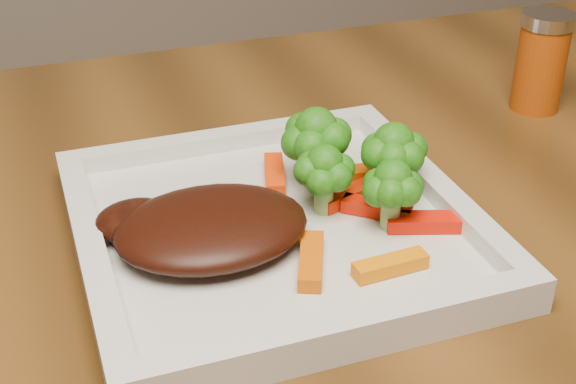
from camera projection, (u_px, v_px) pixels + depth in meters
name	position (u px, v px, depth m)	size (l,w,h in m)	color
plate	(275.00, 232.00, 0.56)	(0.27, 0.27, 0.01)	silver
steak	(211.00, 227.00, 0.53)	(0.13, 0.10, 0.03)	black
broccoli_0	(316.00, 144.00, 0.59)	(0.06, 0.06, 0.07)	#1A6210
broccoli_1	(393.00, 159.00, 0.58)	(0.06, 0.06, 0.06)	#236C12
broccoli_2	(392.00, 190.00, 0.54)	(0.05, 0.05, 0.06)	#336510
broccoli_3	(324.00, 174.00, 0.56)	(0.05, 0.05, 0.06)	#296410
carrot_0	(390.00, 265.00, 0.51)	(0.05, 0.01, 0.01)	orange
carrot_1	(430.00, 222.00, 0.55)	(0.06, 0.02, 0.01)	red
carrot_2	(311.00, 261.00, 0.52)	(0.06, 0.01, 0.01)	#D05303
carrot_3	(377.00, 172.00, 0.62)	(0.06, 0.02, 0.01)	#CD4603
carrot_4	(275.00, 174.00, 0.61)	(0.05, 0.01, 0.01)	#EF3603
carrot_5	(377.00, 209.00, 0.57)	(0.05, 0.01, 0.01)	red
carrot_6	(351.00, 194.00, 0.59)	(0.05, 0.01, 0.01)	red
spice_shaker	(541.00, 62.00, 0.73)	(0.05, 0.05, 0.09)	#9F3C08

